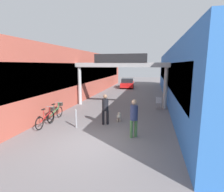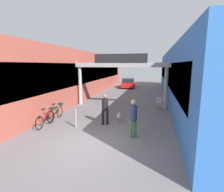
{
  "view_description": "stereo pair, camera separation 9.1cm",
  "coord_description": "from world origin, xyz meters",
  "px_view_note": "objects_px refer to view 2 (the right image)",
  "views": [
    {
      "loc": [
        2.46,
        -6.36,
        3.22
      ],
      "look_at": [
        0.0,
        4.02,
        1.3
      ],
      "focal_mm": 28.0,
      "sensor_mm": 36.0,
      "label": 1
    },
    {
      "loc": [
        2.54,
        -6.34,
        3.22
      ],
      "look_at": [
        0.0,
        4.02,
        1.3
      ],
      "focal_mm": 28.0,
      "sensor_mm": 36.0,
      "label": 2
    }
  ],
  "objects_px": {
    "bicycle_red_nearest": "(47,118)",
    "cafe_chair_aluminium_nearer": "(159,102)",
    "parked_car_red": "(128,83)",
    "pedestrian_companion": "(133,116)",
    "dog_on_leash": "(119,116)",
    "bollard_post_metal": "(76,118)",
    "pedestrian_with_dog": "(105,107)",
    "bicycle_green_second": "(56,112)"
  },
  "relations": [
    {
      "from": "pedestrian_with_dog",
      "to": "cafe_chair_aluminium_nearer",
      "type": "xyz_separation_m",
      "value": [
        2.91,
        4.18,
        -0.41
      ]
    },
    {
      "from": "pedestrian_companion",
      "to": "bicycle_green_second",
      "type": "xyz_separation_m",
      "value": [
        -4.81,
        1.59,
        -0.55
      ]
    },
    {
      "from": "parked_car_red",
      "to": "bollard_post_metal",
      "type": "bearing_deg",
      "value": -90.88
    },
    {
      "from": "bollard_post_metal",
      "to": "cafe_chair_aluminium_nearer",
      "type": "xyz_separation_m",
      "value": [
        4.25,
        4.99,
        0.05
      ]
    },
    {
      "from": "cafe_chair_aluminium_nearer",
      "to": "bicycle_red_nearest",
      "type": "bearing_deg",
      "value": -139.13
    },
    {
      "from": "bicycle_green_second",
      "to": "bollard_post_metal",
      "type": "height_order",
      "value": "bicycle_green_second"
    },
    {
      "from": "pedestrian_with_dog",
      "to": "bollard_post_metal",
      "type": "bearing_deg",
      "value": -149.03
    },
    {
      "from": "bollard_post_metal",
      "to": "parked_car_red",
      "type": "relative_size",
      "value": 0.23
    },
    {
      "from": "pedestrian_companion",
      "to": "cafe_chair_aluminium_nearer",
      "type": "distance_m",
      "value": 5.69
    },
    {
      "from": "dog_on_leash",
      "to": "parked_car_red",
      "type": "distance_m",
      "value": 15.09
    },
    {
      "from": "dog_on_leash",
      "to": "bicycle_red_nearest",
      "type": "distance_m",
      "value": 3.96
    },
    {
      "from": "dog_on_leash",
      "to": "cafe_chair_aluminium_nearer",
      "type": "height_order",
      "value": "cafe_chair_aluminium_nearer"
    },
    {
      "from": "bicycle_green_second",
      "to": "parked_car_red",
      "type": "distance_m",
      "value": 15.64
    },
    {
      "from": "bollard_post_metal",
      "to": "parked_car_red",
      "type": "bearing_deg",
      "value": 89.12
    },
    {
      "from": "bicycle_red_nearest",
      "to": "cafe_chair_aluminium_nearer",
      "type": "relative_size",
      "value": 1.9
    },
    {
      "from": "bicycle_red_nearest",
      "to": "parked_car_red",
      "type": "relative_size",
      "value": 0.41
    },
    {
      "from": "pedestrian_companion",
      "to": "bicycle_green_second",
      "type": "relative_size",
      "value": 1.02
    },
    {
      "from": "dog_on_leash",
      "to": "cafe_chair_aluminium_nearer",
      "type": "xyz_separation_m",
      "value": [
        2.31,
        3.43,
        0.26
      ]
    },
    {
      "from": "dog_on_leash",
      "to": "cafe_chair_aluminium_nearer",
      "type": "bearing_deg",
      "value": 56.07
    },
    {
      "from": "bicycle_red_nearest",
      "to": "bicycle_green_second",
      "type": "xyz_separation_m",
      "value": [
        -0.14,
        1.15,
        0.0
      ]
    },
    {
      "from": "pedestrian_companion",
      "to": "bicycle_red_nearest",
      "type": "bearing_deg",
      "value": 174.67
    },
    {
      "from": "bicycle_green_second",
      "to": "parked_car_red",
      "type": "height_order",
      "value": "parked_car_red"
    },
    {
      "from": "bicycle_red_nearest",
      "to": "cafe_chair_aluminium_nearer",
      "type": "distance_m",
      "value": 7.8
    },
    {
      "from": "pedestrian_with_dog",
      "to": "bicycle_green_second",
      "type": "relative_size",
      "value": 0.98
    },
    {
      "from": "bollard_post_metal",
      "to": "dog_on_leash",
      "type": "bearing_deg",
      "value": 38.68
    },
    {
      "from": "dog_on_leash",
      "to": "bicycle_red_nearest",
      "type": "xyz_separation_m",
      "value": [
        -3.59,
        -1.67,
        0.15
      ]
    },
    {
      "from": "pedestrian_with_dog",
      "to": "bollard_post_metal",
      "type": "height_order",
      "value": "pedestrian_with_dog"
    },
    {
      "from": "dog_on_leash",
      "to": "bollard_post_metal",
      "type": "relative_size",
      "value": 0.67
    },
    {
      "from": "parked_car_red",
      "to": "pedestrian_with_dog",
      "type": "bearing_deg",
      "value": -86.02
    },
    {
      "from": "bollard_post_metal",
      "to": "bicycle_green_second",
      "type": "bearing_deg",
      "value": 149.63
    },
    {
      "from": "parked_car_red",
      "to": "pedestrian_companion",
      "type": "bearing_deg",
      "value": -80.76
    },
    {
      "from": "pedestrian_with_dog",
      "to": "pedestrian_companion",
      "type": "height_order",
      "value": "pedestrian_companion"
    },
    {
      "from": "pedestrian_with_dog",
      "to": "bollard_post_metal",
      "type": "xyz_separation_m",
      "value": [
        -1.35,
        -0.81,
        -0.45
      ]
    },
    {
      "from": "pedestrian_with_dog",
      "to": "bicycle_red_nearest",
      "type": "relative_size",
      "value": 0.98
    },
    {
      "from": "dog_on_leash",
      "to": "bicycle_green_second",
      "type": "relative_size",
      "value": 0.38
    },
    {
      "from": "bicycle_red_nearest",
      "to": "cafe_chair_aluminium_nearer",
      "type": "height_order",
      "value": "bicycle_red_nearest"
    },
    {
      "from": "pedestrian_companion",
      "to": "bollard_post_metal",
      "type": "relative_size",
      "value": 1.78
    },
    {
      "from": "pedestrian_with_dog",
      "to": "cafe_chair_aluminium_nearer",
      "type": "relative_size",
      "value": 1.87
    },
    {
      "from": "dog_on_leash",
      "to": "bollard_post_metal",
      "type": "bearing_deg",
      "value": -141.32
    },
    {
      "from": "pedestrian_companion",
      "to": "cafe_chair_aluminium_nearer",
      "type": "xyz_separation_m",
      "value": [
        1.22,
        5.54,
        -0.45
      ]
    },
    {
      "from": "pedestrian_companion",
      "to": "bicycle_red_nearest",
      "type": "distance_m",
      "value": 4.73
    },
    {
      "from": "pedestrian_companion",
      "to": "dog_on_leash",
      "type": "bearing_deg",
      "value": 117.27
    }
  ]
}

